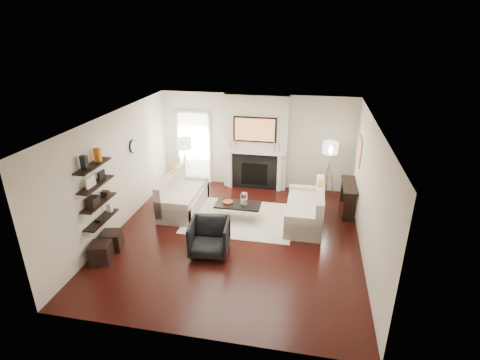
% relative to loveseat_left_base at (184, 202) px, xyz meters
% --- Properties ---
extents(room_envelope, '(6.00, 6.00, 6.00)m').
position_rel_loveseat_left_base_xyz_m(room_envelope, '(1.57, -1.08, 1.14)').
color(room_envelope, black).
rests_on(room_envelope, ground).
extents(chimney_breast, '(1.80, 0.25, 2.70)m').
position_rel_loveseat_left_base_xyz_m(chimney_breast, '(1.57, 1.80, 1.14)').
color(chimney_breast, silver).
rests_on(chimney_breast, floor).
extents(fireplace_surround, '(1.30, 0.02, 1.04)m').
position_rel_loveseat_left_base_xyz_m(fireplace_surround, '(1.57, 1.66, 0.31)').
color(fireplace_surround, black).
rests_on(fireplace_surround, floor).
extents(firebox, '(0.75, 0.02, 0.65)m').
position_rel_loveseat_left_base_xyz_m(firebox, '(1.57, 1.66, 0.24)').
color(firebox, black).
rests_on(firebox, floor).
extents(mantel_pilaster_l, '(0.12, 0.08, 1.10)m').
position_rel_loveseat_left_base_xyz_m(mantel_pilaster_l, '(0.85, 1.63, 0.34)').
color(mantel_pilaster_l, white).
rests_on(mantel_pilaster_l, floor).
extents(mantel_pilaster_r, '(0.12, 0.08, 1.10)m').
position_rel_loveseat_left_base_xyz_m(mantel_pilaster_r, '(2.29, 1.63, 0.34)').
color(mantel_pilaster_r, white).
rests_on(mantel_pilaster_r, floor).
extents(mantel_shelf, '(1.70, 0.18, 0.07)m').
position_rel_loveseat_left_base_xyz_m(mantel_shelf, '(1.57, 1.61, 0.91)').
color(mantel_shelf, white).
rests_on(mantel_shelf, chimney_breast).
extents(tv_body, '(1.20, 0.06, 0.70)m').
position_rel_loveseat_left_base_xyz_m(tv_body, '(1.57, 1.64, 1.57)').
color(tv_body, black).
rests_on(tv_body, chimney_breast).
extents(tv_screen, '(1.10, 0.00, 0.62)m').
position_rel_loveseat_left_base_xyz_m(tv_screen, '(1.57, 1.60, 1.57)').
color(tv_screen, '#BF723F').
rests_on(tv_screen, tv_body).
extents(candlestick_l_tall, '(0.04, 0.04, 0.30)m').
position_rel_loveseat_left_base_xyz_m(candlestick_l_tall, '(1.02, 1.62, 1.09)').
color(candlestick_l_tall, silver).
rests_on(candlestick_l_tall, mantel_shelf).
extents(candlestick_l_short, '(0.04, 0.04, 0.24)m').
position_rel_loveseat_left_base_xyz_m(candlestick_l_short, '(0.89, 1.62, 1.06)').
color(candlestick_l_short, silver).
rests_on(candlestick_l_short, mantel_shelf).
extents(candlestick_r_tall, '(0.04, 0.04, 0.30)m').
position_rel_loveseat_left_base_xyz_m(candlestick_r_tall, '(2.12, 1.62, 1.09)').
color(candlestick_r_tall, silver).
rests_on(candlestick_r_tall, mantel_shelf).
extents(candlestick_r_short, '(0.04, 0.04, 0.24)m').
position_rel_loveseat_left_base_xyz_m(candlestick_r_short, '(2.25, 1.62, 1.06)').
color(candlestick_r_short, silver).
rests_on(candlestick_r_short, mantel_shelf).
extents(hallway_panel, '(0.90, 0.02, 2.10)m').
position_rel_loveseat_left_base_xyz_m(hallway_panel, '(-0.28, 1.90, 0.84)').
color(hallway_panel, white).
rests_on(hallway_panel, floor).
extents(door_trim_l, '(0.06, 0.06, 2.16)m').
position_rel_loveseat_left_base_xyz_m(door_trim_l, '(-0.76, 1.88, 0.84)').
color(door_trim_l, white).
rests_on(door_trim_l, floor).
extents(door_trim_r, '(0.06, 0.06, 2.16)m').
position_rel_loveseat_left_base_xyz_m(door_trim_r, '(0.20, 1.88, 0.84)').
color(door_trim_r, white).
rests_on(door_trim_r, floor).
extents(door_trim_top, '(1.02, 0.06, 0.06)m').
position_rel_loveseat_left_base_xyz_m(door_trim_top, '(-0.28, 1.88, 1.92)').
color(door_trim_top, white).
rests_on(door_trim_top, wall_back).
extents(rug, '(2.60, 2.00, 0.01)m').
position_rel_loveseat_left_base_xyz_m(rug, '(1.51, -0.20, -0.20)').
color(rug, beige).
rests_on(rug, floor).
extents(loveseat_left_base, '(0.85, 1.80, 0.42)m').
position_rel_loveseat_left_base_xyz_m(loveseat_left_base, '(0.00, 0.00, 0.00)').
color(loveseat_left_base, beige).
rests_on(loveseat_left_base, floor).
extents(loveseat_left_back, '(0.18, 1.80, 0.80)m').
position_rel_loveseat_left_base_xyz_m(loveseat_left_back, '(-0.33, 0.00, 0.32)').
color(loveseat_left_back, beige).
rests_on(loveseat_left_back, floor).
extents(loveseat_left_arm_n, '(0.85, 0.18, 0.60)m').
position_rel_loveseat_left_base_xyz_m(loveseat_left_arm_n, '(0.00, -0.81, 0.09)').
color(loveseat_left_arm_n, beige).
rests_on(loveseat_left_arm_n, floor).
extents(loveseat_left_arm_s, '(0.85, 0.18, 0.60)m').
position_rel_loveseat_left_base_xyz_m(loveseat_left_arm_s, '(0.00, 0.81, 0.09)').
color(loveseat_left_arm_s, beige).
rests_on(loveseat_left_arm_s, floor).
extents(loveseat_left_cushion, '(0.63, 1.44, 0.10)m').
position_rel_loveseat_left_base_xyz_m(loveseat_left_cushion, '(0.05, 0.00, 0.26)').
color(loveseat_left_cushion, beige).
rests_on(loveseat_left_cushion, loveseat_left_base).
extents(pillow_left_orange, '(0.10, 0.42, 0.42)m').
position_rel_loveseat_left_base_xyz_m(pillow_left_orange, '(-0.33, 0.30, 0.52)').
color(pillow_left_orange, '#BD6A17').
rests_on(pillow_left_orange, loveseat_left_cushion).
extents(pillow_left_charcoal, '(0.10, 0.40, 0.40)m').
position_rel_loveseat_left_base_xyz_m(pillow_left_charcoal, '(-0.33, -0.30, 0.51)').
color(pillow_left_charcoal, black).
rests_on(pillow_left_charcoal, loveseat_left_cushion).
extents(loveseat_right_base, '(0.85, 1.80, 0.42)m').
position_rel_loveseat_left_base_xyz_m(loveseat_right_base, '(3.07, -0.10, 0.00)').
color(loveseat_right_base, beige).
rests_on(loveseat_right_base, floor).
extents(loveseat_right_back, '(0.18, 1.80, 0.80)m').
position_rel_loveseat_left_base_xyz_m(loveseat_right_back, '(3.40, -0.10, 0.32)').
color(loveseat_right_back, beige).
rests_on(loveseat_right_back, floor).
extents(loveseat_right_arm_n, '(0.85, 0.18, 0.60)m').
position_rel_loveseat_left_base_xyz_m(loveseat_right_arm_n, '(3.07, -0.91, 0.09)').
color(loveseat_right_arm_n, beige).
rests_on(loveseat_right_arm_n, floor).
extents(loveseat_right_arm_s, '(0.85, 0.18, 0.60)m').
position_rel_loveseat_left_base_xyz_m(loveseat_right_arm_s, '(3.07, 0.71, 0.09)').
color(loveseat_right_arm_s, beige).
rests_on(loveseat_right_arm_s, floor).
extents(loveseat_right_cushion, '(0.63, 1.44, 0.10)m').
position_rel_loveseat_left_base_xyz_m(loveseat_right_cushion, '(3.02, -0.10, 0.26)').
color(loveseat_right_cushion, beige).
rests_on(loveseat_right_cushion, loveseat_right_base).
extents(pillow_right_orange, '(0.10, 0.42, 0.42)m').
position_rel_loveseat_left_base_xyz_m(pillow_right_orange, '(3.40, 0.20, 0.52)').
color(pillow_right_orange, '#BD6A17').
rests_on(pillow_right_orange, loveseat_right_cushion).
extents(pillow_right_charcoal, '(0.10, 0.40, 0.40)m').
position_rel_loveseat_left_base_xyz_m(pillow_right_charcoal, '(3.40, -0.40, 0.51)').
color(pillow_right_charcoal, black).
rests_on(pillow_right_charcoal, loveseat_right_cushion).
extents(coffee_table, '(1.10, 0.55, 0.04)m').
position_rel_loveseat_left_base_xyz_m(coffee_table, '(1.47, -0.26, 0.19)').
color(coffee_table, black).
rests_on(coffee_table, floor).
extents(coffee_leg_nw, '(0.02, 0.02, 0.38)m').
position_rel_loveseat_left_base_xyz_m(coffee_leg_nw, '(0.97, -0.48, -0.02)').
color(coffee_leg_nw, silver).
rests_on(coffee_leg_nw, floor).
extents(coffee_leg_ne, '(0.02, 0.02, 0.38)m').
position_rel_loveseat_left_base_xyz_m(coffee_leg_ne, '(1.97, -0.48, -0.02)').
color(coffee_leg_ne, silver).
rests_on(coffee_leg_ne, floor).
extents(coffee_leg_sw, '(0.02, 0.02, 0.38)m').
position_rel_loveseat_left_base_xyz_m(coffee_leg_sw, '(0.97, -0.04, -0.02)').
color(coffee_leg_sw, silver).
rests_on(coffee_leg_sw, floor).
extents(coffee_leg_se, '(0.02, 0.02, 0.38)m').
position_rel_loveseat_left_base_xyz_m(coffee_leg_se, '(1.97, -0.04, -0.02)').
color(coffee_leg_se, silver).
rests_on(coffee_leg_se, floor).
extents(hurricane_glass, '(0.17, 0.17, 0.31)m').
position_rel_loveseat_left_base_xyz_m(hurricane_glass, '(1.62, -0.26, 0.35)').
color(hurricane_glass, white).
rests_on(hurricane_glass, coffee_table).
extents(hurricane_candle, '(0.10, 0.10, 0.15)m').
position_rel_loveseat_left_base_xyz_m(hurricane_candle, '(1.62, -0.26, 0.29)').
color(hurricane_candle, white).
rests_on(hurricane_candle, coffee_table).
extents(copper_bowl, '(0.26, 0.26, 0.04)m').
position_rel_loveseat_left_base_xyz_m(copper_bowl, '(1.22, -0.26, 0.24)').
color(copper_bowl, '#B14A1D').
rests_on(copper_bowl, coffee_table).
extents(armchair, '(0.86, 0.82, 0.81)m').
position_rel_loveseat_left_base_xyz_m(armchair, '(1.18, -1.80, 0.20)').
color(armchair, black).
rests_on(armchair, floor).
extents(lamp_left_post, '(0.02, 0.02, 1.20)m').
position_rel_loveseat_left_base_xyz_m(lamp_left_post, '(-0.28, 1.04, 0.39)').
color(lamp_left_post, silver).
rests_on(lamp_left_post, floor).
extents(lamp_left_shade, '(0.40, 0.40, 0.30)m').
position_rel_loveseat_left_base_xyz_m(lamp_left_shade, '(-0.28, 1.04, 1.24)').
color(lamp_left_shade, white).
rests_on(lamp_left_shade, lamp_left_post).
extents(lamp_left_leg_a, '(0.25, 0.02, 1.23)m').
position_rel_loveseat_left_base_xyz_m(lamp_left_leg_a, '(-0.17, 1.04, 0.39)').
color(lamp_left_leg_a, silver).
rests_on(lamp_left_leg_a, floor).
extents(lamp_left_leg_b, '(0.14, 0.22, 1.23)m').
position_rel_loveseat_left_base_xyz_m(lamp_left_leg_b, '(-0.34, 1.14, 0.39)').
color(lamp_left_leg_b, silver).
rests_on(lamp_left_leg_b, floor).
extents(lamp_left_leg_c, '(0.14, 0.22, 1.23)m').
position_rel_loveseat_left_base_xyz_m(lamp_left_leg_c, '(-0.34, 0.95, 0.39)').
color(lamp_left_leg_c, silver).
rests_on(lamp_left_leg_c, floor).
extents(lamp_right_post, '(0.02, 0.02, 1.20)m').
position_rel_loveseat_left_base_xyz_m(lamp_right_post, '(3.62, 1.43, 0.39)').
color(lamp_right_post, silver).
rests_on(lamp_right_post, floor).
extents(lamp_right_shade, '(0.40, 0.40, 0.30)m').
position_rel_loveseat_left_base_xyz_m(lamp_right_shade, '(3.62, 1.43, 1.24)').
color(lamp_right_shade, white).
rests_on(lamp_right_shade, lamp_right_post).
extents(lamp_right_leg_a, '(0.25, 0.02, 1.23)m').
position_rel_loveseat_left_base_xyz_m(lamp_right_leg_a, '(3.73, 1.43, 0.39)').
color(lamp_right_leg_a, silver).
rests_on(lamp_right_leg_a, floor).
extents(lamp_right_leg_b, '(0.14, 0.22, 1.23)m').
position_rel_loveseat_left_base_xyz_m(lamp_right_leg_b, '(3.56, 1.53, 0.39)').
color(lamp_right_leg_b, silver).
rests_on(lamp_right_leg_b, floor).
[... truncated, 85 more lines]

